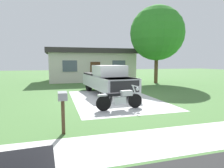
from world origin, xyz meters
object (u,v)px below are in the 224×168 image
at_px(motorcycle, 120,99).
at_px(neighbor_house, 91,65).
at_px(shade_tree, 157,33).
at_px(pickup_truck, 107,79).
at_px(mailbox, 63,102).

distance_m(motorcycle, neighbor_house, 13.92).
distance_m(shade_tree, neighbor_house, 7.95).
xyz_separation_m(pickup_truck, mailbox, (-3.10, -6.77, 0.03)).
distance_m(pickup_truck, mailbox, 7.45).
distance_m(pickup_truck, shade_tree, 8.94).
relative_size(motorcycle, shade_tree, 0.29).
relative_size(pickup_truck, neighbor_house, 0.60).
bearing_deg(motorcycle, neighbor_house, 85.38).
bearing_deg(pickup_truck, mailbox, -114.62).
height_order(motorcycle, pickup_truck, pickup_truck).
height_order(pickup_truck, neighbor_house, neighbor_house).
bearing_deg(shade_tree, neighbor_house, 142.00).
bearing_deg(shade_tree, mailbox, -129.01).
bearing_deg(mailbox, motorcycle, 42.81).
bearing_deg(pickup_truck, shade_tree, 37.67).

